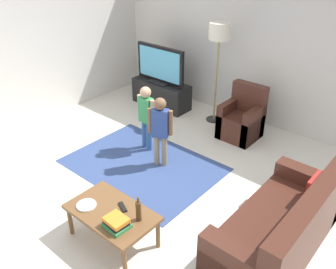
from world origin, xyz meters
name	(u,v)px	position (x,y,z in m)	size (l,w,h in m)	color
ground	(139,193)	(0.00, 0.00, 0.00)	(7.80, 7.80, 0.00)	beige
wall_back	(259,47)	(0.00, 3.00, 1.35)	(6.00, 0.12, 2.70)	silver
wall_left	(5,52)	(-3.00, 0.00, 1.35)	(0.12, 6.00, 2.70)	silver
area_rug	(143,165)	(-0.43, 0.52, 0.00)	(2.20, 1.60, 0.01)	#33477A
tv_stand	(161,94)	(-1.63, 2.30, 0.24)	(1.20, 0.44, 0.50)	black
tv	(160,65)	(-1.63, 2.28, 0.85)	(1.10, 0.28, 0.71)	black
couch	(284,231)	(1.88, 0.30, 0.29)	(0.80, 1.80, 0.86)	#472319
armchair	(242,120)	(0.23, 2.26, 0.30)	(0.60, 0.60, 0.90)	#472319
floor_lamp	(219,37)	(-0.47, 2.45, 1.54)	(0.36, 0.36, 1.78)	#262626
child_near_tv	(146,113)	(-0.71, 0.91, 0.64)	(0.36, 0.17, 1.06)	#33598C
child_center	(160,126)	(-0.24, 0.71, 0.65)	(0.33, 0.22, 1.09)	gray
coffee_table	(112,215)	(0.37, -0.78, 0.37)	(1.00, 0.60, 0.42)	brown
book_stack	(116,223)	(0.59, -0.90, 0.47)	(0.26, 0.22, 0.11)	#388C4C
bottle	(139,211)	(0.69, -0.68, 0.54)	(0.06, 0.06, 0.30)	#4C3319
tv_remote	(123,207)	(0.42, -0.66, 0.43)	(0.17, 0.05, 0.02)	black
plate	(86,205)	(0.09, -0.90, 0.43)	(0.22, 0.22, 0.02)	white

